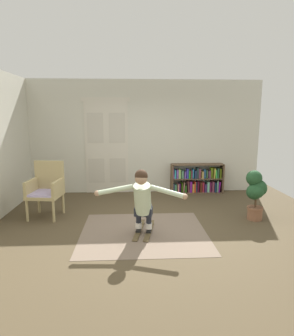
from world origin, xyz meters
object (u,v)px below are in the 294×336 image
at_px(bookshelf, 197,180).
at_px(potted_plant, 256,191).
at_px(person_skier, 142,197).
at_px(wicker_chair, 46,188).
at_px(skis_pair, 144,230).

distance_m(bookshelf, potted_plant, 2.16).
height_order(bookshelf, person_skier, person_skier).
height_order(bookshelf, wicker_chair, wicker_chair).
bearing_deg(person_skier, bookshelf, 60.44).
xyz_separation_m(potted_plant, skis_pair, (-2.19, -0.51, -0.54)).
relative_size(potted_plant, person_skier, 0.66).
relative_size(skis_pair, person_skier, 0.59).
xyz_separation_m(bookshelf, person_skier, (-1.55, -2.72, 0.34)).
bearing_deg(potted_plant, person_skier, -162.82).
bearing_deg(skis_pair, bookshelf, 59.36).
relative_size(bookshelf, skis_pair, 1.57).
bearing_deg(person_skier, skis_pair, 78.91).
bearing_deg(bookshelf, wicker_chair, -154.66).
distance_m(bookshelf, person_skier, 3.15).
distance_m(potted_plant, skis_pair, 2.31).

